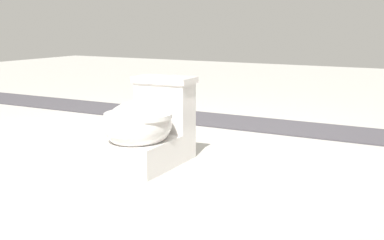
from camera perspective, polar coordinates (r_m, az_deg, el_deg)
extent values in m
plane|color=#A8A59E|center=(3.49, -3.43, -3.45)|extent=(14.00, 14.00, 0.00)
cube|color=#423F44|center=(4.30, 10.76, -0.84)|extent=(0.56, 8.00, 0.01)
cube|color=white|center=(3.17, -4.72, -3.32)|extent=(0.62, 0.38, 0.17)
ellipsoid|color=white|center=(3.05, -5.73, -0.52)|extent=(0.46, 0.39, 0.28)
cylinder|color=white|center=(3.04, -5.75, 0.52)|extent=(0.41, 0.41, 0.03)
cube|color=white|center=(3.30, -2.92, 1.42)|extent=(0.20, 0.35, 0.30)
cube|color=white|center=(3.28, -2.95, 4.32)|extent=(0.23, 0.38, 0.04)
cylinder|color=silver|center=(3.24, -1.71, 4.68)|extent=(0.02, 0.02, 0.01)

